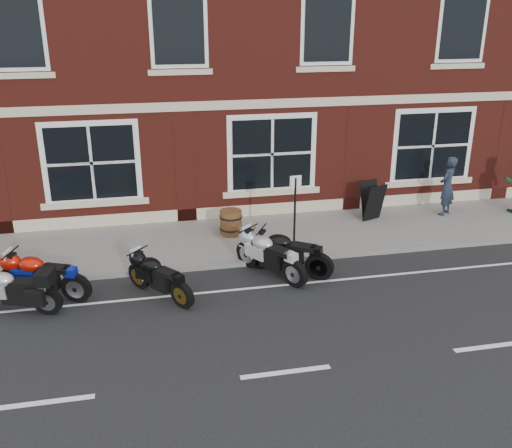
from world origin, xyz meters
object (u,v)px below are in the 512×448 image
at_px(moto_sport_black, 159,275).
at_px(parking_sign, 295,210).
at_px(moto_naked_black, 287,251).
at_px(moto_sport_silver, 270,253).
at_px(pedestrian_left, 447,186).
at_px(a_board_sign, 372,201).
at_px(moto_touring_silver, 11,288).
at_px(barrel_planter, 231,222).
at_px(moto_sport_red, 42,274).

relative_size(moto_sport_black, parking_sign, 0.81).
bearing_deg(moto_naked_black, moto_sport_black, 135.99).
bearing_deg(moto_sport_silver, pedestrian_left, -8.50).
height_order(moto_sport_black, a_board_sign, a_board_sign).
xyz_separation_m(moto_sport_black, moto_naked_black, (2.99, 0.58, 0.05)).
relative_size(moto_sport_silver, moto_naked_black, 1.01).
bearing_deg(moto_touring_silver, a_board_sign, -51.25).
xyz_separation_m(moto_sport_silver, parking_sign, (0.79, 0.78, 0.74)).
bearing_deg(pedestrian_left, a_board_sign, -41.56).
bearing_deg(moto_naked_black, pedestrian_left, -29.02).
relative_size(pedestrian_left, barrel_planter, 2.57).
height_order(moto_touring_silver, moto_sport_black, moto_touring_silver).
distance_m(pedestrian_left, a_board_sign, 2.30).
bearing_deg(barrel_planter, moto_sport_silver, -78.01).
distance_m(pedestrian_left, parking_sign, 5.53).
height_order(moto_sport_black, pedestrian_left, pedestrian_left).
distance_m(moto_sport_red, parking_sign, 5.93).
xyz_separation_m(moto_touring_silver, moto_sport_black, (3.00, 0.03, -0.03)).
distance_m(moto_sport_red, a_board_sign, 9.19).
xyz_separation_m(moto_sport_red, moto_sport_silver, (5.03, 0.07, -0.00)).
height_order(moto_sport_red, a_board_sign, a_board_sign).
bearing_deg(a_board_sign, moto_touring_silver, 178.19).
distance_m(moto_sport_black, moto_naked_black, 3.04).
relative_size(moto_touring_silver, pedestrian_left, 1.12).
bearing_deg(parking_sign, moto_naked_black, -121.97).
bearing_deg(parking_sign, moto_sport_black, -163.88).
xyz_separation_m(pedestrian_left, barrel_planter, (-6.48, -0.29, -0.54)).
bearing_deg(moto_sport_black, moto_sport_silver, -26.18).
distance_m(moto_sport_black, moto_sport_silver, 2.63).
bearing_deg(moto_naked_black, moto_touring_silver, 130.88).
distance_m(moto_sport_red, pedestrian_left, 11.35).
height_order(moto_touring_silver, barrel_planter, moto_touring_silver).
height_order(a_board_sign, parking_sign, parking_sign).
xyz_separation_m(moto_sport_red, moto_naked_black, (5.45, 0.10, 0.01)).
bearing_deg(pedestrian_left, moto_sport_red, -24.95).
bearing_deg(moto_sport_red, barrel_planter, -36.79).
distance_m(a_board_sign, parking_sign, 3.60).
bearing_deg(moto_touring_silver, pedestrian_left, -55.40).
bearing_deg(moto_sport_silver, a_board_sign, 4.31).
bearing_deg(moto_sport_black, moto_sport_red, 131.06).
xyz_separation_m(moto_sport_black, parking_sign, (3.36, 1.32, 0.78)).
xyz_separation_m(moto_sport_silver, pedestrian_left, (5.96, 2.73, 0.44)).
height_order(moto_sport_red, moto_sport_black, moto_sport_red).
bearing_deg(barrel_planter, moto_touring_silver, -149.16).
distance_m(moto_sport_red, moto_sport_silver, 5.03).
bearing_deg(parking_sign, pedestrian_left, 15.31).
relative_size(moto_sport_black, moto_naked_black, 0.88).
xyz_separation_m(moto_naked_black, pedestrian_left, (5.54, 2.70, 0.43)).
distance_m(moto_touring_silver, pedestrian_left, 12.01).
height_order(moto_touring_silver, moto_sport_red, moto_touring_silver).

